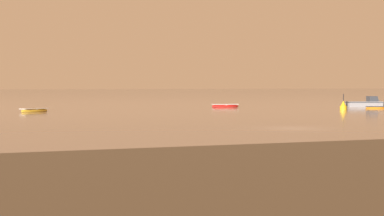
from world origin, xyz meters
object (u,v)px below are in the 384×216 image
at_px(rowboat_moored_0, 34,110).
at_px(rowboat_moored_6, 225,106).
at_px(motorboat_moored_1, 370,104).
at_px(channel_buoy, 343,106).
at_px(rowboat_moored_2, 376,108).

relative_size(rowboat_moored_0, rowboat_moored_6, 0.93).
xyz_separation_m(motorboat_moored_1, rowboat_moored_6, (-21.81, 5.66, -0.18)).
distance_m(rowboat_moored_0, channel_buoy, 40.31).
bearing_deg(channel_buoy, motorboat_moored_1, 39.87).
distance_m(rowboat_moored_2, motorboat_moored_1, 8.90).
distance_m(rowboat_moored_0, motorboat_moored_1, 50.60).
xyz_separation_m(rowboat_moored_2, motorboat_moored_1, (4.62, 7.61, 0.23)).
height_order(rowboat_moored_2, rowboat_moored_6, rowboat_moored_6).
relative_size(rowboat_moored_2, channel_buoy, 1.35).
xyz_separation_m(rowboat_moored_0, motorboat_moored_1, (50.59, 0.98, 0.19)).
bearing_deg(channel_buoy, rowboat_moored_0, 168.08).
xyz_separation_m(rowboat_moored_0, rowboat_moored_6, (28.77, 6.64, 0.01)).
relative_size(rowboat_moored_2, rowboat_moored_6, 0.73).
bearing_deg(motorboat_moored_1, rowboat_moored_2, -105.19).
relative_size(rowboat_moored_6, channel_buoy, 1.86).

